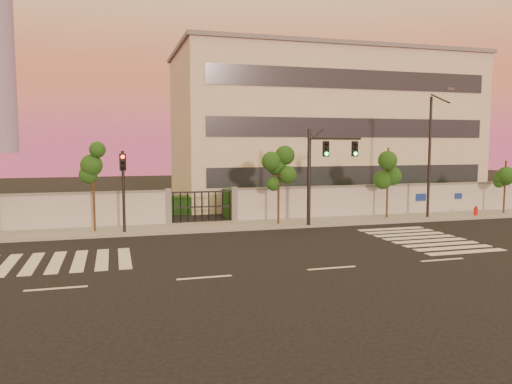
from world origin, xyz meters
TOP-DOWN VIEW (x-y plane):
  - ground at (0.00, 0.00)m, footprint 120.00×120.00m
  - sidewalk at (0.00, 10.50)m, footprint 60.00×3.00m
  - perimeter_wall at (0.10, 12.00)m, footprint 60.00×0.36m
  - hedge_row at (1.17, 14.74)m, footprint 41.00×4.25m
  - institutional_building at (9.00, 21.99)m, footprint 24.40×12.40m
  - road_markings at (-1.58, 3.76)m, footprint 57.00×7.62m
  - street_tree_c at (-9.07, 10.42)m, footprint 1.44×1.14m
  - street_tree_d at (1.23, 10.10)m, footprint 1.65×1.31m
  - street_tree_e at (8.64, 10.51)m, footprint 1.56×1.24m
  - street_tree_f at (17.37, 10.17)m, footprint 1.51×1.20m
  - traffic_signal_main at (3.43, 9.10)m, footprint 3.56×0.95m
  - traffic_signal_secondary at (-7.57, 9.62)m, footprint 0.35×0.34m
  - streetlight_east at (11.25, 9.80)m, footprint 0.49×1.96m
  - fire_hydrant at (14.70, 9.69)m, footprint 0.30×0.29m

SIDE VIEW (x-z plane):
  - ground at x=0.00m, z-range 0.00..0.00m
  - road_markings at x=-1.58m, z-range 0.00..0.02m
  - sidewalk at x=0.00m, z-range 0.00..0.15m
  - fire_hydrant at x=14.70m, z-range 0.00..0.76m
  - hedge_row at x=1.17m, z-range -0.08..1.72m
  - perimeter_wall at x=0.10m, z-range -0.03..2.17m
  - street_tree_f at x=17.37m, z-range 0.88..4.57m
  - traffic_signal_secondary at x=-7.57m, z-range 0.60..5.06m
  - street_tree_d at x=1.23m, z-range 1.05..5.49m
  - street_tree_e at x=8.64m, z-range 1.08..5.65m
  - street_tree_c at x=-9.07m, z-range 1.14..5.98m
  - traffic_signal_main at x=3.43m, z-range 0.75..6.42m
  - streetlight_east at x=11.25m, z-range 0.33..8.46m
  - institutional_building at x=9.00m, z-range 0.03..12.28m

